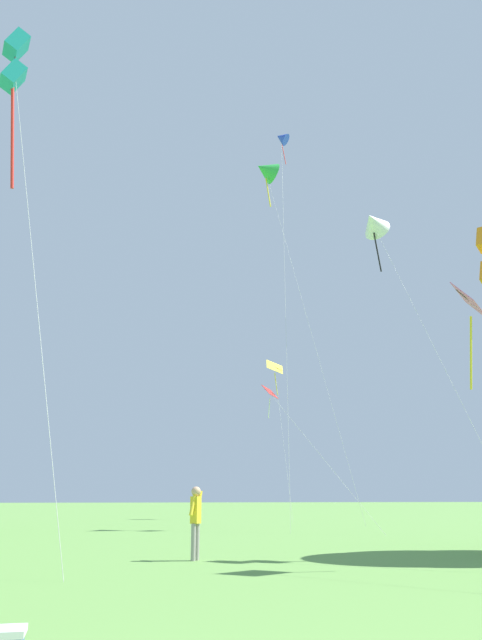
{
  "coord_description": "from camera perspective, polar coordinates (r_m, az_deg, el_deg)",
  "views": [
    {
      "loc": [
        -0.78,
        -2.63,
        1.51
      ],
      "look_at": [
        6.01,
        27.38,
        9.95
      ],
      "focal_mm": 36.36,
      "sensor_mm": 36.0,
      "label": 1
    }
  ],
  "objects": [
    {
      "name": "kite_green_small",
      "position": [
        48.45,
        2.2,
        13.03
      ],
      "size": [
        4.19,
        8.75,
        25.51
      ],
      "color": "green",
      "rests_on": "ground_plane"
    },
    {
      "name": "person_in_blue_jacket",
      "position": [
        17.02,
        -4.01,
        -16.79
      ],
      "size": [
        0.43,
        0.49,
        1.78
      ],
      "color": "gray",
      "rests_on": "ground_plane"
    },
    {
      "name": "kite_yellow_diamond",
      "position": [
        49.4,
        3.04,
        -4.76
      ],
      "size": [
        1.48,
        5.84,
        11.74
      ],
      "color": "yellow",
      "rests_on": "ground_plane"
    },
    {
      "name": "kite_blue_delta",
      "position": [
        44.7,
        3.59,
        15.61
      ],
      "size": [
        3.18,
        9.23,
        25.12
      ],
      "color": "blue",
      "rests_on": "ground_plane"
    },
    {
      "name": "kite_teal_box",
      "position": [
        22.85,
        -19.29,
        20.33
      ],
      "size": [
        3.16,
        5.76,
        15.71
      ],
      "color": "teal",
      "rests_on": "ground_plane"
    },
    {
      "name": "kite_white_distant",
      "position": [
        37.01,
        11.57,
        8.36
      ],
      "size": [
        4.26,
        7.25,
        17.13
      ],
      "color": "white",
      "rests_on": "ground_plane"
    },
    {
      "name": "kite_red_high",
      "position": [
        32.46,
        2.94,
        -7.0
      ],
      "size": [
        4.03,
        5.5,
        6.95
      ],
      "color": "red",
      "rests_on": "ground_plane"
    }
  ]
}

